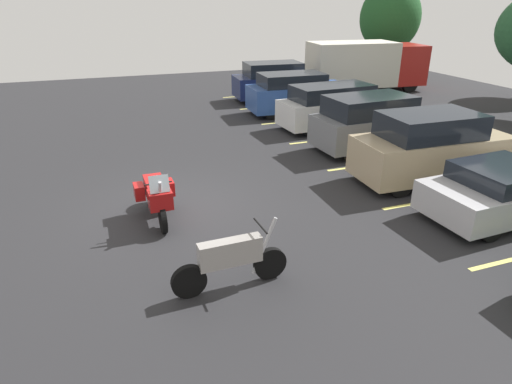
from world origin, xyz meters
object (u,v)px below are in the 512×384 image
motorcycle_second (231,260)px  car_tan (431,148)px  car_white (335,106)px  motorcycle_touring (157,195)px  car_navy (274,81)px  car_blue (297,93)px  box_truck (365,64)px  car_grey (372,123)px  car_silver (510,190)px

motorcycle_second → car_tan: size_ratio=0.49×
motorcycle_second → car_tan: 7.72m
car_white → car_tan: (6.10, -0.28, 0.10)m
motorcycle_touring → car_tan: 7.91m
car_navy → car_white: bearing=2.9°
car_blue → box_truck: bearing=121.3°
motorcycle_second → car_white: (-9.23, 7.32, 0.31)m
motorcycle_second → car_white: 11.79m
motorcycle_touring → car_navy: (-11.86, 7.89, 0.31)m
car_navy → car_tan: car_tan is taller
motorcycle_touring → box_truck: (-12.41, 13.73, 0.83)m
car_navy → motorcycle_second: bearing=-24.9°
car_navy → box_truck: 5.89m
car_grey → car_blue: bearing=-177.8°
motorcycle_second → car_silver: car_silver is taller
car_navy → box_truck: bearing=95.4°
car_navy → car_silver: (14.55, 0.33, -0.31)m
car_grey → box_truck: size_ratio=0.64×
car_grey → box_truck: (-9.43, 5.75, 0.53)m
car_navy → car_grey: 8.88m
car_navy → car_silver: size_ratio=0.94×
car_silver → box_truck: size_ratio=0.68×
motorcycle_second → car_tan: bearing=114.0°
car_blue → car_silver: (11.47, 0.47, -0.27)m
car_blue → car_white: size_ratio=0.97×
car_tan → car_silver: (2.57, 0.32, -0.33)m
motorcycle_second → car_navy: 16.68m
car_grey → car_silver: bearing=2.4°
car_silver → car_navy: bearing=-178.7°
motorcycle_second → car_grey: 9.47m
car_tan → car_silver: size_ratio=0.98×
motorcycle_touring → car_white: (-5.97, 8.19, 0.24)m
car_navy → car_tan: size_ratio=0.95×
car_blue → motorcycle_touring: bearing=-41.4°
motorcycle_touring → car_blue: bearing=138.6°
motorcycle_touring → car_navy: car_navy is taller
car_blue → car_white: (2.81, 0.43, -0.04)m
car_white → car_grey: bearing=-3.9°
car_white → car_navy: bearing=-177.1°
car_blue → car_tan: size_ratio=1.02×
motorcycle_second → box_truck: 20.29m
motorcycle_second → car_white: bearing=141.6°
car_navy → car_blue: car_navy is taller
car_white → car_grey: (2.99, -0.20, 0.07)m
motorcycle_second → box_truck: size_ratio=0.33×
motorcycle_second → car_tan: (-3.14, 7.04, 0.40)m
motorcycle_touring → box_truck: 18.53m
car_grey → car_silver: car_grey is taller
car_white → box_truck: (-6.44, 5.54, 0.60)m
car_tan → car_blue: bearing=-179.0°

